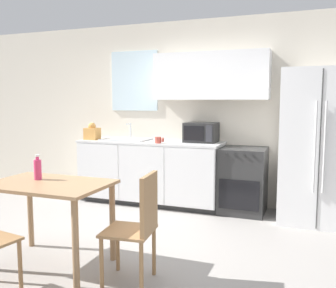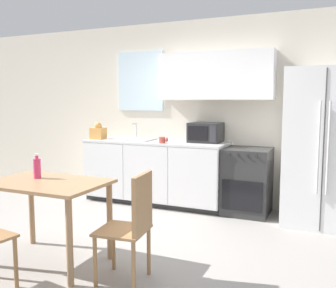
% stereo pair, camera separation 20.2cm
% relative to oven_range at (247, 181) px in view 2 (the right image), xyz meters
% --- Properties ---
extents(ground_plane, '(12.00, 12.00, 0.00)m').
position_rel_oven_range_xyz_m(ground_plane, '(-1.03, -1.76, -0.44)').
color(ground_plane, gray).
extents(wall_back, '(12.00, 0.38, 2.70)m').
position_rel_oven_range_xyz_m(wall_back, '(-0.96, 0.31, 0.99)').
color(wall_back, beige).
rests_on(wall_back, ground_plane).
extents(kitchen_counter, '(2.15, 0.68, 0.93)m').
position_rel_oven_range_xyz_m(kitchen_counter, '(-1.37, -0.02, 0.03)').
color(kitchen_counter, '#333333').
rests_on(kitchen_counter, ground_plane).
extents(oven_range, '(0.60, 0.64, 0.89)m').
position_rel_oven_range_xyz_m(oven_range, '(0.00, 0.00, 0.00)').
color(oven_range, '#2D2D2D').
rests_on(oven_range, ground_plane).
extents(refrigerator, '(0.91, 0.81, 1.91)m').
position_rel_oven_range_xyz_m(refrigerator, '(0.94, -0.07, 0.51)').
color(refrigerator, white).
rests_on(refrigerator, ground_plane).
extents(kitchen_sink, '(0.71, 0.42, 0.25)m').
position_rel_oven_range_xyz_m(kitchen_sink, '(-1.78, -0.01, 0.51)').
color(kitchen_sink, '#B7BABC').
rests_on(kitchen_sink, kitchen_counter).
extents(microwave, '(0.45, 0.38, 0.28)m').
position_rel_oven_range_xyz_m(microwave, '(-0.63, 0.10, 0.63)').
color(microwave, '#282828').
rests_on(microwave, kitchen_counter).
extents(coffee_mug, '(0.13, 0.09, 0.09)m').
position_rel_oven_range_xyz_m(coffee_mug, '(-1.14, -0.26, 0.54)').
color(coffee_mug, '#BF4C3F').
rests_on(coffee_mug, kitchen_counter).
extents(grocery_bag_0, '(0.21, 0.18, 0.26)m').
position_rel_oven_range_xyz_m(grocery_bag_0, '(-2.28, -0.14, 0.60)').
color(grocery_bag_0, '#DB994C').
rests_on(grocery_bag_0, kitchen_counter).
extents(dining_table, '(1.09, 0.72, 0.78)m').
position_rel_oven_range_xyz_m(dining_table, '(-1.38, -2.32, 0.21)').
color(dining_table, '#997551').
rests_on(dining_table, ground_plane).
extents(dining_chair_side, '(0.44, 0.44, 0.93)m').
position_rel_oven_range_xyz_m(dining_chair_side, '(-0.46, -2.34, 0.09)').
color(dining_chair_side, '#997047').
rests_on(dining_chair_side, ground_plane).
extents(drink_bottle, '(0.07, 0.07, 0.24)m').
position_rel_oven_range_xyz_m(drink_bottle, '(-1.57, -2.24, 0.44)').
color(drink_bottle, '#DB386B').
rests_on(drink_bottle, dining_table).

